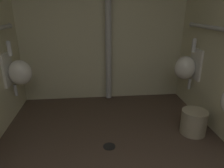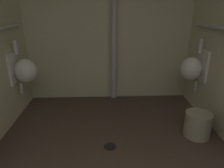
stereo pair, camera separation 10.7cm
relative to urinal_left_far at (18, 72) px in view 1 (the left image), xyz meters
name	(u,v)px [view 1 (the left image)]	position (x,y,z in m)	size (l,w,h in m)	color
wall_back	(103,17)	(1.17, 0.61, 0.68)	(2.76, 0.06, 2.69)	beige
urinal_left_far	(18,72)	(0.00, 0.00, 0.00)	(0.32, 0.30, 0.76)	silver
urinal_right_far	(187,67)	(2.34, 0.00, 0.00)	(0.32, 0.30, 0.76)	silver
standpipe_back_wall	(108,17)	(1.25, 0.50, 0.68)	(0.10, 0.10, 2.64)	#B2B2B2
floor_drain	(109,146)	(1.14, -0.82, -0.67)	(0.14, 0.14, 0.01)	black
waste_bin	(194,122)	(2.21, -0.64, -0.52)	(0.31, 0.31, 0.30)	#9E937A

